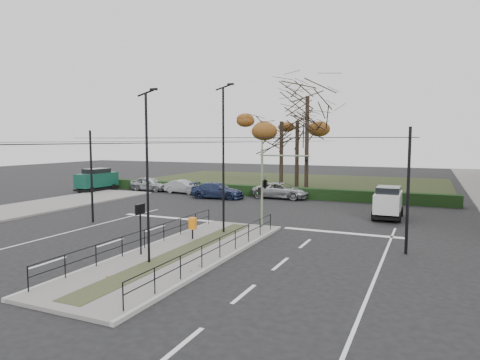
% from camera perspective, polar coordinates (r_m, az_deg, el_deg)
% --- Properties ---
extents(ground, '(140.00, 140.00, 0.00)m').
position_cam_1_polar(ground, '(22.65, -4.39, -8.40)').
color(ground, black).
rests_on(ground, ground).
extents(median_island, '(4.40, 15.00, 0.14)m').
position_cam_1_polar(median_island, '(20.53, -7.76, -9.68)').
color(median_island, slate).
rests_on(median_island, ground).
extents(park, '(38.00, 26.00, 0.10)m').
position_cam_1_polar(park, '(54.18, 6.19, -0.31)').
color(park, '#242E17').
rests_on(park, ground).
extents(hedge, '(38.00, 1.00, 1.00)m').
position_cam_1_polar(hedge, '(41.65, 0.53, -1.36)').
color(hedge, black).
rests_on(hedge, ground).
extents(median_railing, '(4.14, 13.24, 0.92)m').
position_cam_1_polar(median_railing, '(20.24, -7.94, -7.26)').
color(median_railing, black).
rests_on(median_railing, median_island).
extents(catenary, '(20.00, 34.00, 6.00)m').
position_cam_1_polar(catenary, '(23.51, -2.57, 0.58)').
color(catenary, black).
rests_on(catenary, ground).
extents(traffic_light, '(3.19, 1.82, 4.69)m').
position_cam_1_polar(traffic_light, '(25.56, 3.52, -0.28)').
color(traffic_light, slate).
rests_on(traffic_light, median_island).
extents(litter_bin, '(0.44, 0.44, 1.12)m').
position_cam_1_polar(litter_bin, '(22.95, -6.35, -5.82)').
color(litter_bin, black).
rests_on(litter_bin, median_island).
extents(info_panel, '(0.13, 0.61, 2.33)m').
position_cam_1_polar(info_panel, '(20.07, -13.18, -4.56)').
color(info_panel, black).
rests_on(info_panel, median_island).
extents(streetlamp_median_near, '(0.61, 0.13, 7.36)m').
position_cam_1_polar(streetlamp_median_near, '(18.41, -12.21, 0.56)').
color(streetlamp_median_near, black).
rests_on(streetlamp_median_near, median_island).
extents(streetlamp_median_far, '(0.70, 0.14, 8.33)m').
position_cam_1_polar(streetlamp_median_far, '(23.96, -2.20, 2.96)').
color(streetlamp_median_far, black).
rests_on(streetlamp_median_far, median_island).
extents(parked_car_first, '(4.36, 1.90, 1.46)m').
position_cam_1_polar(parked_car_first, '(46.31, -11.97, -0.51)').
color(parked_car_first, '#97999E').
rests_on(parked_car_first, ground).
extents(parked_car_second, '(4.15, 1.79, 1.33)m').
position_cam_1_polar(parked_car_second, '(43.47, -7.55, -0.91)').
color(parked_car_second, '#97999E').
rests_on(parked_car_second, ground).
extents(parked_car_third, '(5.11, 2.36, 1.45)m').
position_cam_1_polar(parked_car_third, '(39.50, -3.02, -1.41)').
color(parked_car_third, '#212B4D').
rests_on(parked_car_third, ground).
extents(parked_car_fourth, '(5.26, 2.49, 1.45)m').
position_cam_1_polar(parked_car_fourth, '(39.63, 5.55, -1.41)').
color(parked_car_fourth, '#97999E').
rests_on(parked_car_fourth, ground).
extents(white_van, '(1.89, 3.98, 2.19)m').
position_cam_1_polar(white_van, '(31.11, 19.15, -2.75)').
color(white_van, silver).
rests_on(white_van, ground).
extents(green_van, '(2.13, 4.81, 2.40)m').
position_cam_1_polar(green_van, '(47.22, -18.56, 0.07)').
color(green_van, '#0D3B2D').
rests_on(green_van, ground).
extents(rust_tree, '(8.69, 8.69, 9.68)m').
position_cam_1_polar(rust_tree, '(48.88, 5.58, 7.77)').
color(rust_tree, black).
rests_on(rust_tree, park).
extents(bare_tree_center, '(7.09, 7.09, 13.26)m').
position_cam_1_polar(bare_tree_center, '(47.37, 8.98, 10.11)').
color(bare_tree_center, black).
rests_on(bare_tree_center, park).
extents(bare_tree_near, '(7.07, 7.07, 9.86)m').
position_cam_1_polar(bare_tree_near, '(48.76, 7.65, 7.20)').
color(bare_tree_near, black).
rests_on(bare_tree_near, park).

